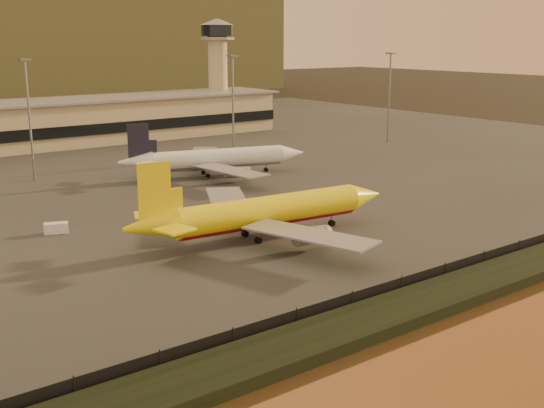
# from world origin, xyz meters

# --- Properties ---
(ground) EXTENTS (900.00, 900.00, 0.00)m
(ground) POSITION_xyz_m (0.00, 0.00, 0.00)
(ground) COLOR black
(ground) RESTS_ON ground
(embankment) EXTENTS (320.00, 7.00, 1.40)m
(embankment) POSITION_xyz_m (0.00, -17.00, 0.70)
(embankment) COLOR black
(embankment) RESTS_ON ground
(tarmac) EXTENTS (320.00, 220.00, 0.20)m
(tarmac) POSITION_xyz_m (0.00, 95.00, 0.10)
(tarmac) COLOR #2D2D2D
(tarmac) RESTS_ON ground
(perimeter_fence) EXTENTS (300.00, 0.05, 2.20)m
(perimeter_fence) POSITION_xyz_m (0.00, -13.00, 1.30)
(perimeter_fence) COLOR black
(perimeter_fence) RESTS_ON tarmac
(control_tower) EXTENTS (11.20, 11.20, 35.50)m
(control_tower) POSITION_xyz_m (70.00, 131.00, 21.66)
(control_tower) COLOR tan
(control_tower) RESTS_ON tarmac
(apron_light_masts) EXTENTS (152.20, 12.20, 25.40)m
(apron_light_masts) POSITION_xyz_m (15.00, 75.00, 15.70)
(apron_light_masts) COLOR slate
(apron_light_masts) RESTS_ON tarmac
(dhl_cargo_jet) EXTENTS (44.65, 43.51, 13.33)m
(dhl_cargo_jet) POSITION_xyz_m (3.44, 15.76, 4.18)
(dhl_cargo_jet) COLOR yellow
(dhl_cargo_jet) RESTS_ON tarmac
(white_narrowbody_jet) EXTENTS (41.60, 39.67, 12.16)m
(white_narrowbody_jet) POSITION_xyz_m (23.52, 60.91, 3.83)
(white_narrowbody_jet) COLOR white
(white_narrowbody_jet) RESTS_ON tarmac
(gse_vehicle_yellow) EXTENTS (3.79, 1.85, 1.67)m
(gse_vehicle_yellow) POSITION_xyz_m (0.43, 27.98, 1.03)
(gse_vehicle_yellow) COLOR yellow
(gse_vehicle_yellow) RESTS_ON tarmac
(gse_vehicle_white) EXTENTS (3.97, 2.84, 1.63)m
(gse_vehicle_white) POSITION_xyz_m (-20.96, 37.51, 1.02)
(gse_vehicle_white) COLOR white
(gse_vehicle_white) RESTS_ON tarmac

